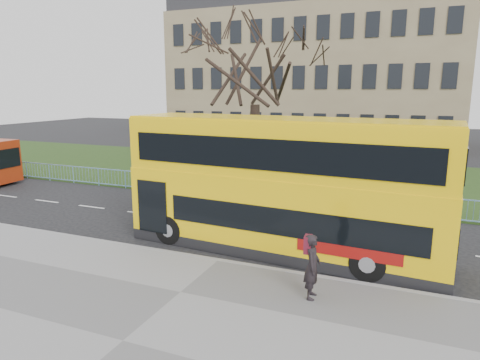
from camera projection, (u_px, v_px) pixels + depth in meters
name	position (u px, v px, depth m)	size (l,w,h in m)	color
ground	(236.00, 248.00, 16.00)	(120.00, 120.00, 0.00)	black
pavement	(123.00, 343.00, 9.88)	(80.00, 10.50, 0.12)	slate
kerb	(219.00, 261.00, 14.58)	(80.00, 0.20, 0.14)	gray
grass_verge	(318.00, 177.00, 28.93)	(80.00, 15.40, 0.08)	#1E3714
guard_railing	(286.00, 195.00, 21.86)	(40.00, 0.12, 1.10)	#78ACD6
bare_tree	(255.00, 88.00, 24.95)	(8.13, 8.13, 11.61)	black
civic_building	(316.00, 79.00, 48.09)	(30.00, 15.00, 14.00)	#7D6A4F
yellow_bus	(282.00, 182.00, 15.22)	(11.57, 3.48, 4.78)	yellow
pedestrian	(312.00, 266.00, 11.74)	(0.67, 0.44, 1.84)	black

